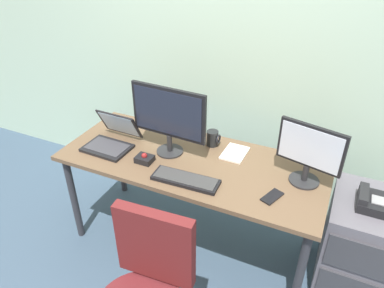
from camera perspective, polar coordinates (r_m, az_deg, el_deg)
The scene contains 13 objects.
ground_plane at distance 2.86m, azimuth 0.00°, elevation -14.91°, with size 8.00×8.00×0.00m, color #3A4E62.
back_wall at distance 2.70m, azimuth 6.56°, elevation 17.06°, with size 6.00×0.10×2.80m, color #B0CFB5.
desk at distance 2.41m, azimuth 0.00°, elevation -3.93°, with size 1.74×0.72×0.75m.
file_cabinet at distance 2.59m, azimuth 24.68°, elevation -14.24°, with size 0.42×0.53×0.67m.
desk_phone at distance 2.34m, azimuth 26.48°, elevation -8.07°, with size 0.17×0.20×0.09m.
monitor_main at distance 2.31m, azimuth -3.74°, elevation 4.39°, with size 0.52×0.18×0.47m.
monitor_side at distance 2.17m, azimuth 18.06°, elevation -1.16°, with size 0.38×0.18×0.38m.
keyboard at distance 2.17m, azimuth -1.02°, elevation -5.61°, with size 0.42×0.15×0.03m.
laptop at distance 2.55m, azimuth -12.53°, elevation 0.78°, with size 0.32×0.33×0.22m.
trackball_mouse at distance 2.36m, azimuth -7.49°, elevation -2.30°, with size 0.11×0.09×0.07m.
coffee_mug at distance 2.50m, azimuth 3.31°, elevation 0.91°, with size 0.09×0.08×0.11m.
paper_notepad at distance 2.44m, azimuth 6.76°, elevation -1.42°, with size 0.15×0.21×0.01m, color white.
cell_phone at distance 2.11m, azimuth 12.52°, elevation -8.11°, with size 0.07×0.14×0.01m, color black.
Camera 1 is at (0.81, -1.78, 2.09)m, focal length 33.83 mm.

